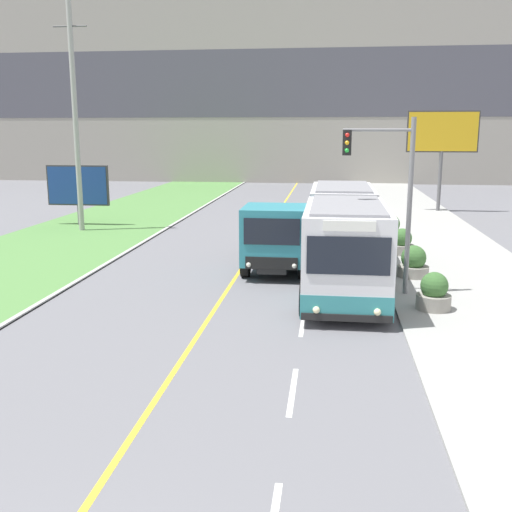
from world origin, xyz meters
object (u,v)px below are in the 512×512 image
object	(u,v)px
utility_pole_far	(75,117)
planter_round_near	(434,293)
dump_truck	(277,238)
planter_round_far	(391,228)
traffic_light_mast	(390,184)
planter_round_second	(413,263)
city_bus	(343,236)
billboard_small	(78,186)
billboard_large	(442,136)
planter_round_third	(402,243)

from	to	relation	value
utility_pole_far	planter_round_near	bearing A→B (deg)	-38.26
dump_truck	planter_round_near	xyz separation A→B (m)	(5.19, -4.72, -0.76)
dump_truck	planter_round_far	xyz separation A→B (m)	(5.13, 7.85, -0.77)
traffic_light_mast	planter_round_second	world-z (taller)	traffic_light_mast
city_bus	billboard_small	bearing A→B (deg)	143.18
billboard_small	billboard_large	bearing A→B (deg)	21.69
planter_round_far	planter_round_second	bearing A→B (deg)	-89.99
utility_pole_far	planter_round_second	distance (m)	19.68
utility_pole_far	billboard_small	size ratio (longest dim) A/B	3.33
planter_round_third	utility_pole_far	bearing A→B (deg)	164.01
utility_pole_far	planter_round_near	xyz separation A→B (m)	(16.68, -13.16, -5.53)
traffic_light_mast	planter_round_third	bearing A→B (deg)	79.08
planter_round_third	billboard_large	bearing A→B (deg)	74.86
city_bus	planter_round_third	world-z (taller)	city_bus
dump_truck	traffic_light_mast	distance (m)	5.44
billboard_large	planter_round_near	distance (m)	24.41
dump_truck	planter_round_third	size ratio (longest dim) A/B	5.63
planter_round_third	planter_round_near	bearing A→B (deg)	-90.00
dump_truck	planter_round_near	distance (m)	7.05
billboard_large	planter_round_second	world-z (taller)	billboard_large
traffic_light_mast	billboard_large	size ratio (longest dim) A/B	0.87
city_bus	planter_round_far	xyz separation A→B (m)	(2.60, 8.73, -1.04)
planter_round_second	planter_round_far	world-z (taller)	planter_round_second
utility_pole_far	billboard_small	xyz separation A→B (m)	(-0.89, 1.85, -3.86)
dump_truck	billboard_small	xyz separation A→B (m)	(-12.39, 10.29, 0.91)
dump_truck	billboard_large	bearing A→B (deg)	63.79
planter_round_third	planter_round_far	size ratio (longest dim) A/B	1.00
traffic_light_mast	planter_round_third	distance (m)	7.43
utility_pole_far	planter_round_second	xyz separation A→B (m)	(16.62, -8.97, -5.52)
dump_truck	planter_round_far	bearing A→B (deg)	56.85
utility_pole_far	planter_round_third	world-z (taller)	utility_pole_far
utility_pole_far	billboard_large	xyz separation A→B (m)	(20.81, 10.48, -1.04)
city_bus	utility_pole_far	xyz separation A→B (m)	(-14.03, 9.32, 4.50)
utility_pole_far	planter_round_third	size ratio (longest dim) A/B	10.69
utility_pole_far	planter_round_far	xyz separation A→B (m)	(16.62, -0.59, -5.54)
utility_pole_far	traffic_light_mast	bearing A→B (deg)	-36.50
dump_truck	planter_round_third	bearing A→B (deg)	35.21
traffic_light_mast	planter_round_second	size ratio (longest dim) A/B	4.95
utility_pole_far	planter_round_far	distance (m)	17.53
dump_truck	traffic_light_mast	bearing A→B (deg)	-37.12
planter_round_third	planter_round_far	bearing A→B (deg)	90.82
utility_pole_far	planter_round_far	bearing A→B (deg)	-2.05
billboard_large	planter_round_third	world-z (taller)	billboard_large
planter_round_near	billboard_large	bearing A→B (deg)	80.09
city_bus	planter_round_second	distance (m)	2.81
planter_round_near	planter_round_far	xyz separation A→B (m)	(-0.06, 12.56, -0.01)
utility_pole_far	planter_round_third	bearing A→B (deg)	-15.99
planter_round_near	planter_round_second	distance (m)	4.19
planter_round_near	planter_round_far	bearing A→B (deg)	90.28
planter_round_near	planter_round_third	bearing A→B (deg)	90.00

